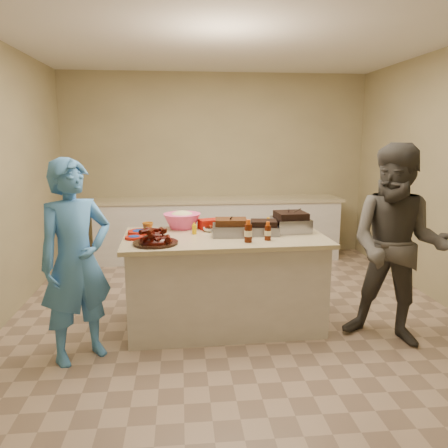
{
  "coord_description": "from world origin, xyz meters",
  "views": [
    {
      "loc": [
        -0.53,
        -4.08,
        1.78
      ],
      "look_at": [
        -0.14,
        -0.09,
        0.98
      ],
      "focal_mm": 35.0,
      "sensor_mm": 36.0,
      "label": 1
    }
  ],
  "objects": [
    {
      "name": "bbq_bottle_b",
      "position": [
        0.23,
        -0.36,
        0.88
      ],
      "size": [
        0.06,
        0.06,
        0.17
      ],
      "primitive_type": "cylinder",
      "rotation": [
        0.0,
        0.0,
        0.03
      ],
      "color": "#3D1204",
      "rests_on": "island"
    },
    {
      "name": "bbq_bottle_a",
      "position": [
        0.04,
        -0.41,
        0.88
      ],
      "size": [
        0.07,
        0.07,
        0.2
      ],
      "primitive_type": "cylinder",
      "rotation": [
        0.0,
        0.0,
        0.03
      ],
      "color": "#3D1204",
      "rests_on": "island"
    },
    {
      "name": "island",
      "position": [
        -0.14,
        -0.14,
        0.0
      ],
      "size": [
        1.89,
        1.04,
        0.88
      ],
      "primitive_type": null,
      "rotation": [
        0.0,
        0.0,
        0.03
      ],
      "color": "beige",
      "rests_on": "ground"
    },
    {
      "name": "pulled_pork_tray",
      "position": [
        -0.08,
        -0.14,
        0.88
      ],
      "size": [
        0.36,
        0.28,
        0.1
      ],
      "primitive_type": "cube",
      "rotation": [
        0.0,
        0.0,
        -0.08
      ],
      "color": "#47230F",
      "rests_on": "island"
    },
    {
      "name": "back_counter",
      "position": [
        0.0,
        2.2,
        0.45
      ],
      "size": [
        3.6,
        0.64,
        0.9
      ],
      "primitive_type": null,
      "color": "beige",
      "rests_on": "ground"
    },
    {
      "name": "mustard_bottle",
      "position": [
        -0.41,
        -0.05,
        0.88
      ],
      "size": [
        0.04,
        0.04,
        0.12
      ],
      "primitive_type": "cylinder",
      "rotation": [
        0.0,
        0.0,
        0.03
      ],
      "color": "#E3AE01",
      "rests_on": "island"
    },
    {
      "name": "plastic_cup",
      "position": [
        -0.86,
        0.08,
        0.88
      ],
      "size": [
        0.11,
        0.1,
        0.1
      ],
      "primitive_type": "imported",
      "rotation": [
        0.0,
        0.0,
        0.03
      ],
      "color": "#AC6514",
      "rests_on": "island"
    },
    {
      "name": "roasting_pan",
      "position": [
        0.52,
        -0.02,
        0.88
      ],
      "size": [
        0.35,
        0.35,
        0.13
      ],
      "primitive_type": "cube",
      "rotation": [
        0.0,
        0.0,
        0.08
      ],
      "color": "gray",
      "rests_on": "island"
    },
    {
      "name": "plate_stack_large",
      "position": [
        -0.92,
        0.02,
        0.88
      ],
      "size": [
        0.25,
        0.25,
        0.03
      ],
      "primitive_type": "cylinder",
      "rotation": [
        0.0,
        0.0,
        0.03
      ],
      "color": "#911107",
      "rests_on": "island"
    },
    {
      "name": "sauce_bowl",
      "position": [
        -0.27,
        0.05,
        0.88
      ],
      "size": [
        0.12,
        0.04,
        0.12
      ],
      "primitive_type": "imported",
      "rotation": [
        0.0,
        0.0,
        0.03
      ],
      "color": "silver",
      "rests_on": "island"
    },
    {
      "name": "guest_blue",
      "position": [
        -1.37,
        -0.66,
        0.0
      ],
      "size": [
        1.44,
        1.67,
        0.39
      ],
      "primitive_type": "imported",
      "rotation": [
        0.0,
        0.0,
        0.63
      ],
      "color": "#4489D6",
      "rests_on": "ground"
    },
    {
      "name": "sausage_plate",
      "position": [
        -0.16,
        0.11,
        0.88
      ],
      "size": [
        0.33,
        0.33,
        0.05
      ],
      "primitive_type": "cylinder",
      "rotation": [
        0.0,
        0.0,
        0.23
      ],
      "color": "silver",
      "rests_on": "island"
    },
    {
      "name": "mac_cheese_dish",
      "position": [
        0.51,
        0.26,
        0.88
      ],
      "size": [
        0.36,
        0.3,
        0.08
      ],
      "primitive_type": "cube",
      "rotation": [
        0.0,
        0.0,
        0.27
      ],
      "color": "#D28C03",
      "rests_on": "island"
    },
    {
      "name": "room",
      "position": [
        0.0,
        0.0,
        0.0
      ],
      "size": [
        4.5,
        5.0,
        2.7
      ],
      "primitive_type": null,
      "color": "tan",
      "rests_on": "ground"
    },
    {
      "name": "plate_stack_small",
      "position": [
        -0.96,
        -0.19,
        0.88
      ],
      "size": [
        0.17,
        0.17,
        0.02
      ],
      "primitive_type": "cylinder",
      "rotation": [
        0.0,
        0.0,
        0.03
      ],
      "color": "#911107",
      "rests_on": "island"
    },
    {
      "name": "rib_platter",
      "position": [
        -0.76,
        -0.4,
        0.88
      ],
      "size": [
        0.47,
        0.47,
        0.16
      ],
      "primitive_type": null,
      "rotation": [
        0.0,
        0.0,
        -0.25
      ],
      "color": "#3A0803",
      "rests_on": "island"
    },
    {
      "name": "basket_stack",
      "position": [
        -0.26,
        0.18,
        0.88
      ],
      "size": [
        0.22,
        0.19,
        0.1
      ],
      "primitive_type": "cube",
      "rotation": [
        0.0,
        0.0,
        0.29
      ],
      "color": "#911107",
      "rests_on": "island"
    },
    {
      "name": "brisket_tray",
      "position": [
        0.24,
        -0.13,
        0.88
      ],
      "size": [
        0.3,
        0.26,
        0.08
      ],
      "primitive_type": "cube",
      "rotation": [
        0.0,
        0.0,
        -0.12
      ],
      "color": "black",
      "rests_on": "island"
    },
    {
      "name": "coleslaw_bowl",
      "position": [
        -0.53,
        0.23,
        0.88
      ],
      "size": [
        0.38,
        0.38,
        0.26
      ],
      "primitive_type": null,
      "rotation": [
        0.0,
        0.0,
        0.03
      ],
      "color": "#F24B8F",
      "rests_on": "island"
    },
    {
      "name": "guest_gray",
      "position": [
        1.29,
        -0.64,
        0.0
      ],
      "size": [
        1.66,
        1.91,
        0.66
      ],
      "primitive_type": "imported",
      "rotation": [
        0.0,
        0.0,
        -0.58
      ],
      "color": "#4C4944",
      "rests_on": "ground"
    }
  ]
}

